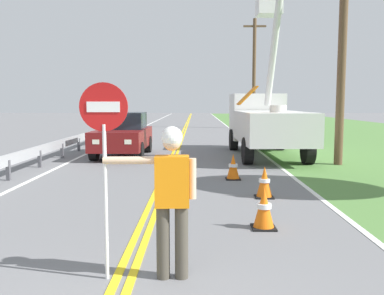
{
  "coord_description": "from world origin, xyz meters",
  "views": [
    {
      "loc": [
        0.86,
        -2.29,
        2.1
      ],
      "look_at": [
        0.78,
        6.07,
        1.2
      ],
      "focal_mm": 39.34,
      "sensor_mm": 36.0,
      "label": 1
    }
  ],
  "objects": [
    {
      "name": "centerline_yellow_left",
      "position": [
        -0.09,
        20.0,
        0.01
      ],
      "size": [
        0.11,
        110.0,
        0.01
      ],
      "primitive_type": "cube",
      "color": "yellow",
      "rests_on": "ground"
    },
    {
      "name": "guardrail_left_shoulder",
      "position": [
        -4.2,
        14.57,
        0.52
      ],
      "size": [
        0.1,
        32.0,
        0.71
      ],
      "color": "#9EA0A3",
      "rests_on": "ground"
    },
    {
      "name": "edge_line_right",
      "position": [
        3.6,
        20.0,
        0.01
      ],
      "size": [
        0.12,
        110.0,
        0.01
      ],
      "primitive_type": "cube",
      "color": "silver",
      "rests_on": "ground"
    },
    {
      "name": "stop_sign_paddle",
      "position": [
        -0.2,
        2.54,
        1.71
      ],
      "size": [
        0.56,
        0.04,
        2.33
      ],
      "color": "silver",
      "rests_on": "ground"
    },
    {
      "name": "centerline_yellow_right",
      "position": [
        0.09,
        20.0,
        0.01
      ],
      "size": [
        0.11,
        110.0,
        0.01
      ],
      "primitive_type": "cube",
      "color": "yellow",
      "rests_on": "ground"
    },
    {
      "name": "oncoming_sedan_nearest",
      "position": [
        -1.99,
        14.09,
        0.83
      ],
      "size": [
        1.95,
        4.12,
        1.7
      ],
      "color": "maroon",
      "rests_on": "ground"
    },
    {
      "name": "traffic_cone_tail",
      "position": [
        1.88,
        9.07,
        0.34
      ],
      "size": [
        0.4,
        0.4,
        0.7
      ],
      "color": "orange",
      "rests_on": "ground"
    },
    {
      "name": "utility_pole_mid",
      "position": [
        5.51,
        31.72,
        4.51
      ],
      "size": [
        1.8,
        0.28,
        8.66
      ],
      "color": "brown",
      "rests_on": "ground"
    },
    {
      "name": "utility_pole_near",
      "position": [
        5.68,
        11.84,
        4.05
      ],
      "size": [
        1.8,
        0.28,
        7.73
      ],
      "color": "brown",
      "rests_on": "ground"
    },
    {
      "name": "flagger_worker",
      "position": [
        0.57,
        2.57,
        1.05
      ],
      "size": [
        1.09,
        0.26,
        1.83
      ],
      "color": "#474238",
      "rests_on": "ground"
    },
    {
      "name": "traffic_cone_lead",
      "position": [
        2.0,
        4.58,
        0.34
      ],
      "size": [
        0.4,
        0.4,
        0.7
      ],
      "color": "orange",
      "rests_on": "ground"
    },
    {
      "name": "traffic_cone_mid",
      "position": [
        2.38,
        6.86,
        0.34
      ],
      "size": [
        0.4,
        0.4,
        0.7
      ],
      "color": "orange",
      "rests_on": "ground"
    },
    {
      "name": "utility_bucket_truck",
      "position": [
        3.59,
        14.41,
        1.44
      ],
      "size": [
        2.67,
        6.86,
        6.14
      ],
      "color": "silver",
      "rests_on": "ground"
    },
    {
      "name": "edge_line_left",
      "position": [
        -3.6,
        20.0,
        0.01
      ],
      "size": [
        0.12,
        110.0,
        0.01
      ],
      "primitive_type": "cube",
      "color": "silver",
      "rests_on": "ground"
    }
  ]
}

